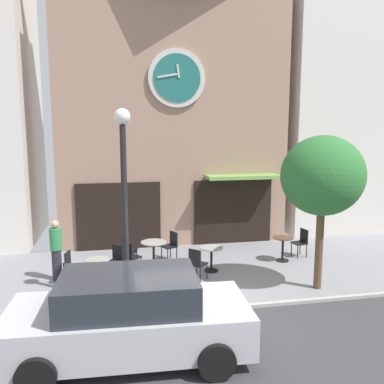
{
  "coord_description": "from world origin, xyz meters",
  "views": [
    {
      "loc": [
        -1.66,
        -8.34,
        4.09
      ],
      "look_at": [
        0.51,
        2.68,
        2.33
      ],
      "focal_mm": 37.59,
      "sensor_mm": 36.0,
      "label": 1
    }
  ],
  "objects_px": {
    "cafe_chair_near_tree": "(301,240)",
    "parked_car_silver": "(129,317)",
    "pedestrian_green": "(56,249)",
    "cafe_chair_right_end": "(72,265)",
    "cafe_table_leftmost": "(283,245)",
    "cafe_chair_by_entrance": "(127,248)",
    "street_tree": "(323,176)",
    "cafe_chair_curbside": "(197,262)",
    "street_lamp": "(125,208)",
    "cafe_table_near_curb": "(98,269)",
    "cafe_chair_facing_wall": "(130,255)",
    "cafe_chair_near_lamp": "(116,259)",
    "cafe_chair_left_end": "(171,244)",
    "cafe_chair_facing_street": "(72,278)",
    "cafe_table_center_left": "(211,255)",
    "cafe_table_center": "(154,248)"
  },
  "relations": [
    {
      "from": "cafe_chair_curbside",
      "to": "cafe_chair_near_lamp",
      "type": "distance_m",
      "value": 2.27
    },
    {
      "from": "street_tree",
      "to": "cafe_table_leftmost",
      "type": "height_order",
      "value": "street_tree"
    },
    {
      "from": "cafe_table_center",
      "to": "cafe_chair_left_end",
      "type": "relative_size",
      "value": 0.86
    },
    {
      "from": "street_lamp",
      "to": "cafe_chair_left_end",
      "type": "height_order",
      "value": "street_lamp"
    },
    {
      "from": "cafe_chair_near_tree",
      "to": "street_tree",
      "type": "bearing_deg",
      "value": -107.21
    },
    {
      "from": "cafe_chair_facing_wall",
      "to": "cafe_chair_near_lamp",
      "type": "xyz_separation_m",
      "value": [
        -0.42,
        -0.23,
        0.0
      ]
    },
    {
      "from": "cafe_chair_near_tree",
      "to": "cafe_chair_right_end",
      "type": "distance_m",
      "value": 7.16
    },
    {
      "from": "cafe_chair_near_tree",
      "to": "parked_car_silver",
      "type": "distance_m",
      "value": 7.47
    },
    {
      "from": "cafe_chair_facing_street",
      "to": "cafe_chair_near_lamp",
      "type": "xyz_separation_m",
      "value": [
        1.05,
        1.28,
        0.0
      ]
    },
    {
      "from": "street_lamp",
      "to": "cafe_chair_near_tree",
      "type": "relative_size",
      "value": 5.06
    },
    {
      "from": "cafe_chair_curbside",
      "to": "cafe_chair_near_lamp",
      "type": "relative_size",
      "value": 1.0
    },
    {
      "from": "cafe_table_near_curb",
      "to": "cafe_chair_right_end",
      "type": "xyz_separation_m",
      "value": [
        -0.7,
        0.36,
        0.03
      ]
    },
    {
      "from": "cafe_chair_left_end",
      "to": "pedestrian_green",
      "type": "relative_size",
      "value": 0.54
    },
    {
      "from": "cafe_chair_near_tree",
      "to": "cafe_table_center_left",
      "type": "bearing_deg",
      "value": -166.24
    },
    {
      "from": "cafe_table_center_left",
      "to": "cafe_chair_left_end",
      "type": "distance_m",
      "value": 1.59
    },
    {
      "from": "street_lamp",
      "to": "parked_car_silver",
      "type": "xyz_separation_m",
      "value": [
        -0.03,
        -2.3,
        -1.55
      ]
    },
    {
      "from": "street_tree",
      "to": "cafe_chair_facing_wall",
      "type": "xyz_separation_m",
      "value": [
        -4.72,
        2.04,
        -2.4
      ]
    },
    {
      "from": "cafe_chair_curbside",
      "to": "cafe_chair_by_entrance",
      "type": "height_order",
      "value": "same"
    },
    {
      "from": "street_tree",
      "to": "cafe_chair_left_end",
      "type": "xyz_separation_m",
      "value": [
        -3.41,
        2.99,
        -2.4
      ]
    },
    {
      "from": "street_tree",
      "to": "cafe_table_near_curb",
      "type": "relative_size",
      "value": 5.15
    },
    {
      "from": "cafe_table_center",
      "to": "street_tree",
      "type": "bearing_deg",
      "value": -31.47
    },
    {
      "from": "street_lamp",
      "to": "cafe_table_near_curb",
      "type": "distance_m",
      "value": 2.23
    },
    {
      "from": "cafe_chair_facing_wall",
      "to": "cafe_chair_left_end",
      "type": "height_order",
      "value": "same"
    },
    {
      "from": "cafe_chair_facing_street",
      "to": "street_lamp",
      "type": "bearing_deg",
      "value": -21.59
    },
    {
      "from": "cafe_table_near_curb",
      "to": "cafe_chair_curbside",
      "type": "distance_m",
      "value": 2.61
    },
    {
      "from": "cafe_chair_facing_street",
      "to": "pedestrian_green",
      "type": "bearing_deg",
      "value": 111.05
    },
    {
      "from": "cafe_chair_curbside",
      "to": "cafe_chair_facing_street",
      "type": "bearing_deg",
      "value": -169.82
    },
    {
      "from": "cafe_chair_facing_street",
      "to": "cafe_chair_by_entrance",
      "type": "xyz_separation_m",
      "value": [
        1.41,
        2.23,
        0.0
      ]
    },
    {
      "from": "cafe_chair_near_lamp",
      "to": "parked_car_silver",
      "type": "relative_size",
      "value": 0.21
    },
    {
      "from": "cafe_chair_left_end",
      "to": "cafe_table_leftmost",
      "type": "bearing_deg",
      "value": -12.78
    },
    {
      "from": "cafe_table_leftmost",
      "to": "cafe_chair_facing_wall",
      "type": "distance_m",
      "value": 4.73
    },
    {
      "from": "cafe_table_leftmost",
      "to": "cafe_chair_by_entrance",
      "type": "height_order",
      "value": "cafe_chair_by_entrance"
    },
    {
      "from": "street_tree",
      "to": "cafe_chair_curbside",
      "type": "relative_size",
      "value": 4.39
    },
    {
      "from": "cafe_table_near_curb",
      "to": "pedestrian_green",
      "type": "xyz_separation_m",
      "value": [
        -1.13,
        0.8,
        0.36
      ]
    },
    {
      "from": "street_tree",
      "to": "cafe_chair_right_end",
      "type": "relative_size",
      "value": 4.39
    },
    {
      "from": "cafe_chair_facing_wall",
      "to": "cafe_chair_near_lamp",
      "type": "height_order",
      "value": "same"
    },
    {
      "from": "cafe_table_center",
      "to": "cafe_chair_left_end",
      "type": "distance_m",
      "value": 0.81
    },
    {
      "from": "street_tree",
      "to": "cafe_chair_facing_street",
      "type": "distance_m",
      "value": 6.65
    },
    {
      "from": "cafe_chair_near_tree",
      "to": "pedestrian_green",
      "type": "bearing_deg",
      "value": -175.26
    },
    {
      "from": "pedestrian_green",
      "to": "cafe_chair_right_end",
      "type": "bearing_deg",
      "value": -45.9
    },
    {
      "from": "cafe_chair_right_end",
      "to": "parked_car_silver",
      "type": "distance_m",
      "value": 3.99
    },
    {
      "from": "cafe_table_center_left",
      "to": "cafe_chair_near_tree",
      "type": "distance_m",
      "value": 3.29
    },
    {
      "from": "cafe_chair_near_lamp",
      "to": "cafe_chair_by_entrance",
      "type": "bearing_deg",
      "value": 69.42
    },
    {
      "from": "street_lamp",
      "to": "cafe_table_leftmost",
      "type": "height_order",
      "value": "street_lamp"
    },
    {
      "from": "cafe_chair_near_lamp",
      "to": "cafe_chair_near_tree",
      "type": "bearing_deg",
      "value": 7.06
    },
    {
      "from": "cafe_table_near_curb",
      "to": "cafe_chair_right_end",
      "type": "relative_size",
      "value": 0.85
    },
    {
      "from": "street_lamp",
      "to": "cafe_chair_near_tree",
      "type": "bearing_deg",
      "value": 23.9
    },
    {
      "from": "cafe_chair_right_end",
      "to": "cafe_chair_facing_street",
      "type": "relative_size",
      "value": 1.0
    },
    {
      "from": "cafe_table_center",
      "to": "cafe_chair_facing_street",
      "type": "height_order",
      "value": "cafe_chair_facing_street"
    },
    {
      "from": "cafe_chair_facing_wall",
      "to": "cafe_chair_near_lamp",
      "type": "distance_m",
      "value": 0.48
    }
  ]
}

